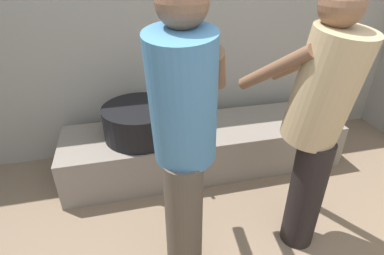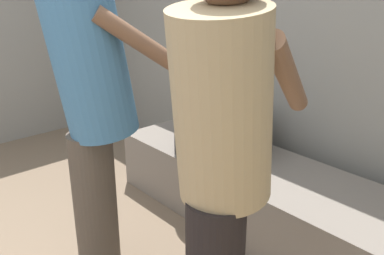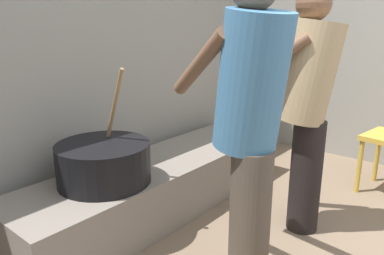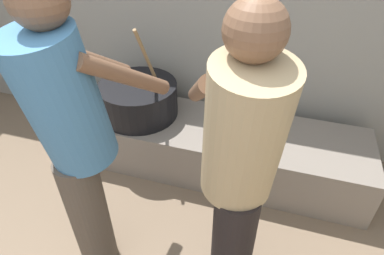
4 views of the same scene
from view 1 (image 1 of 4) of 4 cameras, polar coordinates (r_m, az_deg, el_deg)
name	(u,v)px [view 1 (image 1 of 4)]	position (r m, az deg, el deg)	size (l,w,h in m)	color
block_enclosure_rear	(160,44)	(2.74, -5.99, 15.25)	(4.88, 0.20, 1.91)	gray
hearth_ledge	(204,147)	(2.62, 2.27, -3.59)	(2.30, 0.60, 0.38)	slate
cooking_pot_main	(140,121)	(2.39, -9.61, 1.17)	(0.57, 0.57, 0.70)	black
cook_in_tan_shirt	(318,118)	(1.74, 22.43, 1.64)	(0.54, 0.72, 1.53)	black
cook_in_blue_shirt	(184,134)	(1.41, -1.56, -1.20)	(0.54, 0.73, 1.57)	#4C4238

